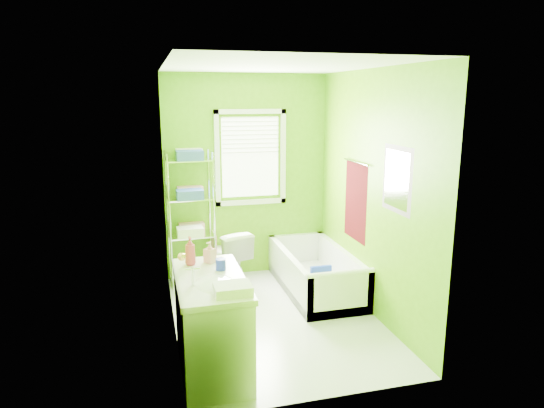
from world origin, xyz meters
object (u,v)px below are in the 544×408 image
object	(u,v)px
toilet	(228,256)
vanity	(212,321)
bathtub	(316,278)
wire_shelf_unit	(192,203)

from	to	relation	value
toilet	vanity	xyz separation A→B (m)	(-0.46, -1.91, 0.09)
bathtub	vanity	distance (m)	2.03
toilet	vanity	bearing A→B (deg)	59.76
bathtub	vanity	world-z (taller)	vanity
bathtub	wire_shelf_unit	xyz separation A→B (m)	(-1.40, 0.66, 0.87)
toilet	wire_shelf_unit	bearing A→B (deg)	-35.56
bathtub	toilet	bearing A→B (deg)	152.37
wire_shelf_unit	toilet	bearing A→B (deg)	-18.91
vanity	wire_shelf_unit	world-z (taller)	wire_shelf_unit
bathtub	wire_shelf_unit	distance (m)	1.77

